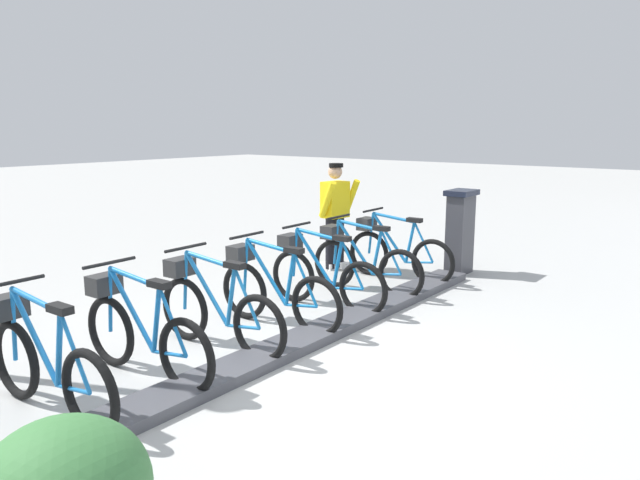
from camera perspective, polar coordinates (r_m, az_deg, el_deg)
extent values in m
plane|color=#ADADA9|center=(5.96, -4.31, -11.06)|extent=(60.00, 60.00, 0.00)
cube|color=#47474C|center=(5.94, -4.32, -10.62)|extent=(0.44, 7.84, 0.10)
cube|color=#38383D|center=(9.29, 13.23, 0.51)|extent=(0.28, 0.44, 1.20)
cube|color=#194C8C|center=(9.30, 12.48, 2.73)|extent=(0.03, 0.30, 0.40)
cube|color=black|center=(9.20, 13.40, 4.43)|extent=(0.36, 0.52, 0.08)
torus|color=black|center=(8.53, 10.73, -2.12)|extent=(0.67, 0.09, 0.67)
torus|color=black|center=(9.02, 4.71, -1.27)|extent=(0.67, 0.09, 0.67)
cylinder|color=#1974BB|center=(8.79, 6.64, 0.25)|extent=(0.60, 0.06, 0.70)
cylinder|color=#1974BB|center=(8.64, 8.61, -0.23)|extent=(0.16, 0.05, 0.61)
cylinder|color=#1974BB|center=(8.71, 7.03, 2.14)|extent=(0.69, 0.06, 0.11)
cylinder|color=#1974BB|center=(8.62, 9.45, -2.12)|extent=(0.43, 0.04, 0.09)
cylinder|color=#1974BB|center=(8.54, 9.87, -0.21)|extent=(0.33, 0.04, 0.56)
cylinder|color=#1974BB|center=(8.94, 4.90, 0.64)|extent=(0.10, 0.04, 0.62)
cube|color=black|center=(8.55, 9.03, 1.89)|extent=(0.22, 0.11, 0.06)
cylinder|color=black|center=(8.87, 5.11, 2.89)|extent=(0.05, 0.54, 0.03)
cube|color=#2D2D2D|center=(8.96, 4.48, 1.56)|extent=(0.21, 0.29, 0.18)
torus|color=black|center=(7.77, 7.75, -3.30)|extent=(0.67, 0.09, 0.67)
torus|color=black|center=(8.31, 1.38, -2.28)|extent=(0.67, 0.09, 0.67)
cylinder|color=#1B75BB|center=(8.06, 3.39, -0.66)|extent=(0.60, 0.06, 0.70)
cylinder|color=#1B75BB|center=(7.89, 5.47, -1.20)|extent=(0.16, 0.05, 0.61)
cylinder|color=#1B75BB|center=(7.98, 3.77, 1.40)|extent=(0.69, 0.06, 0.11)
cylinder|color=#1B75BB|center=(7.88, 6.39, -3.28)|extent=(0.43, 0.04, 0.09)
cylinder|color=#1B75BB|center=(7.78, 6.82, -1.20)|extent=(0.33, 0.04, 0.56)
cylinder|color=#1B75BB|center=(8.23, 1.56, -0.22)|extent=(0.10, 0.04, 0.62)
cube|color=black|center=(7.80, 5.89, 1.11)|extent=(0.22, 0.11, 0.06)
cylinder|color=black|center=(8.15, 1.75, 2.22)|extent=(0.05, 0.54, 0.03)
cube|color=#2D2D2D|center=(8.25, 1.11, 0.78)|extent=(0.21, 0.29, 0.18)
torus|color=black|center=(7.05, 4.13, -4.70)|extent=(0.67, 0.09, 0.67)
torus|color=black|center=(7.64, -2.56, -3.46)|extent=(0.67, 0.09, 0.67)
cylinder|color=#136FBA|center=(7.37, -0.50, -1.74)|extent=(0.60, 0.06, 0.70)
cylinder|color=#136FBA|center=(7.18, 1.69, -2.37)|extent=(0.16, 0.05, 0.61)
cylinder|color=#136FBA|center=(7.27, -0.12, 0.50)|extent=(0.69, 0.06, 0.11)
cylinder|color=#136FBA|center=(7.17, 2.69, -4.65)|extent=(0.43, 0.04, 0.09)
cylinder|color=#136FBA|center=(7.06, 3.12, -2.38)|extent=(0.33, 0.04, 0.56)
cylinder|color=#136FBA|center=(7.55, -2.40, -1.23)|extent=(0.10, 0.04, 0.62)
cube|color=black|center=(7.08, 2.11, 0.17)|extent=(0.22, 0.11, 0.06)
cylinder|color=black|center=(7.47, -2.24, 1.42)|extent=(0.05, 0.54, 0.03)
cube|color=#2D2D2D|center=(7.57, -2.88, -0.14)|extent=(0.21, 0.29, 0.18)
torus|color=black|center=(6.36, -0.30, -6.39)|extent=(0.67, 0.09, 0.67)
torus|color=black|center=(7.02, -7.23, -4.84)|extent=(0.67, 0.09, 0.67)
cylinder|color=#1572BA|center=(6.72, -5.16, -3.03)|extent=(0.60, 0.06, 0.70)
cylinder|color=#1572BA|center=(6.51, -2.89, -3.76)|extent=(0.16, 0.05, 0.61)
cylinder|color=#1572BA|center=(6.62, -4.82, -0.58)|extent=(0.69, 0.06, 0.11)
cylinder|color=#1572BA|center=(6.50, -1.82, -6.29)|extent=(0.43, 0.04, 0.09)
cylinder|color=#1572BA|center=(6.38, -1.41, -3.81)|extent=(0.33, 0.04, 0.56)
cylinder|color=#1572BA|center=(6.92, -7.11, -2.43)|extent=(0.10, 0.04, 0.62)
cube|color=black|center=(6.40, -2.50, -0.99)|extent=(0.22, 0.11, 0.06)
cylinder|color=black|center=(6.83, -7.00, 0.46)|extent=(0.05, 0.54, 0.03)
cube|color=#2D2D2D|center=(6.94, -7.62, -1.23)|extent=(0.21, 0.29, 0.18)
torus|color=black|center=(5.73, -5.81, -8.42)|extent=(0.67, 0.09, 0.67)
torus|color=black|center=(6.45, -12.80, -6.43)|extent=(0.67, 0.09, 0.67)
cylinder|color=#1D76BA|center=(6.13, -10.79, -4.55)|extent=(0.60, 0.06, 0.70)
cylinder|color=#1D76BA|center=(5.90, -8.50, -5.43)|extent=(0.16, 0.05, 0.61)
cylinder|color=#1D76BA|center=(6.01, -10.50, -1.89)|extent=(0.69, 0.06, 0.11)
cylinder|color=#1D76BA|center=(5.88, -7.36, -8.24)|extent=(0.43, 0.04, 0.09)
cylinder|color=#1D76BA|center=(5.75, -6.99, -5.54)|extent=(0.33, 0.04, 0.56)
cylinder|color=#1D76BA|center=(6.35, -12.74, -3.83)|extent=(0.10, 0.04, 0.62)
cube|color=black|center=(5.77, -8.17, -2.39)|extent=(0.22, 0.11, 0.06)
cylinder|color=black|center=(6.25, -12.69, -0.70)|extent=(0.05, 0.54, 0.03)
cube|color=#2D2D2D|center=(6.37, -13.26, -2.52)|extent=(0.21, 0.29, 0.18)
torus|color=black|center=(5.18, -12.66, -10.81)|extent=(0.67, 0.09, 0.67)
torus|color=black|center=(5.97, -19.39, -8.22)|extent=(0.67, 0.09, 0.67)
cylinder|color=#1970BC|center=(5.61, -17.57, -6.31)|extent=(0.60, 0.06, 0.70)
cylinder|color=#1970BC|center=(5.36, -15.36, -7.39)|extent=(0.16, 0.05, 0.61)
cylinder|color=#1970BC|center=(5.49, -17.38, -3.43)|extent=(0.69, 0.06, 0.11)
cylinder|color=#1970BC|center=(5.34, -14.17, -10.51)|extent=(0.43, 0.04, 0.09)
cylinder|color=#1970BC|center=(5.19, -13.90, -7.59)|extent=(0.33, 0.04, 0.56)
cylinder|color=#1970BC|center=(5.85, -19.41, -5.44)|extent=(0.10, 0.04, 0.62)
cube|color=black|center=(5.22, -15.13, -4.08)|extent=(0.22, 0.11, 0.06)
cylinder|color=black|center=(5.74, -19.46, -2.07)|extent=(0.05, 0.54, 0.03)
cube|color=#2D2D2D|center=(5.88, -19.94, -4.01)|extent=(0.21, 0.29, 0.18)
torus|color=black|center=(4.72, -21.14, -13.50)|extent=(0.67, 0.09, 0.67)
torus|color=black|center=(5.58, -27.10, -10.17)|extent=(0.67, 0.09, 0.67)
cylinder|color=#1C72BD|center=(5.20, -25.63, -8.27)|extent=(0.60, 0.06, 0.70)
cylinder|color=#1C72BD|center=(4.92, -23.68, -9.59)|extent=(0.16, 0.05, 0.61)
cylinder|color=#1C72BD|center=(5.06, -25.59, -5.21)|extent=(0.69, 0.06, 0.11)
cylinder|color=#1C72BD|center=(4.90, -22.50, -13.04)|extent=(0.43, 0.04, 0.09)
cylinder|color=#1C72BD|center=(4.74, -22.38, -9.93)|extent=(0.33, 0.04, 0.56)
cylinder|color=#1C72BD|center=(5.46, -27.23, -7.22)|extent=(0.10, 0.04, 0.62)
cube|color=black|center=(4.77, -23.61, -6.05)|extent=(0.22, 0.11, 0.06)
cylinder|color=black|center=(5.34, -27.42, -3.63)|extent=(0.05, 0.54, 0.03)
cube|color=#2D2D2D|center=(5.49, -27.73, -5.67)|extent=(0.21, 0.29, 0.18)
cube|color=white|center=(9.48, 2.14, -2.40)|extent=(0.27, 0.15, 0.10)
cube|color=white|center=(9.41, 0.68, -2.50)|extent=(0.27, 0.15, 0.10)
cylinder|color=black|center=(9.43, 1.86, -0.11)|extent=(0.15, 0.15, 0.82)
cylinder|color=black|center=(9.29, 0.99, -0.27)|extent=(0.15, 0.15, 0.82)
cube|color=yellow|center=(9.26, 1.45, 3.89)|extent=(0.32, 0.43, 0.56)
cylinder|color=yellow|center=(9.37, 3.01, 4.13)|extent=(0.35, 0.15, 0.57)
cylinder|color=yellow|center=(9.00, 0.73, 3.87)|extent=(0.35, 0.15, 0.57)
sphere|color=tan|center=(9.21, 1.46, 6.54)|extent=(0.22, 0.22, 0.22)
cylinder|color=black|center=(9.19, 1.55, 7.16)|extent=(0.22, 0.22, 0.06)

